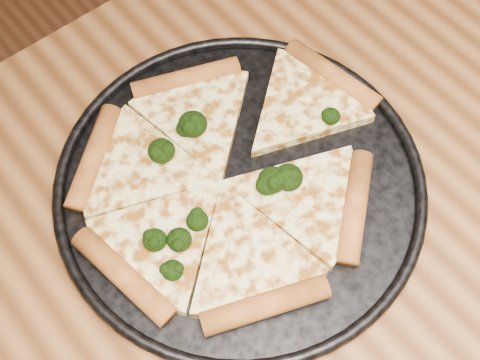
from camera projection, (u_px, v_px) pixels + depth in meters
dining_table at (274, 337)px, 0.71m from camera, size 1.20×0.90×0.75m
pizza_pan at (240, 184)px, 0.69m from camera, size 0.40×0.40×0.02m
pizza at (227, 177)px, 0.68m from camera, size 0.37×0.34×0.02m
broccoli_florets at (220, 176)px, 0.67m from camera, size 0.27×0.15×0.02m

